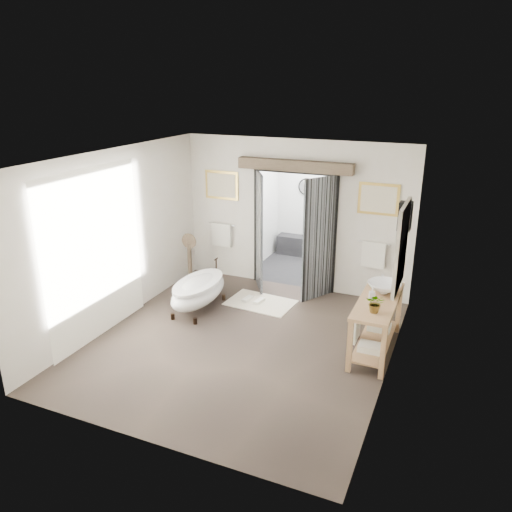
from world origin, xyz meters
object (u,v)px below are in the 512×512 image
object	(u,v)px
vanity	(375,320)
rug	(261,303)
basin	(384,288)
clawfoot_tub	(199,291)

from	to	relation	value
vanity	rug	world-z (taller)	vanity
vanity	rug	bearing A→B (deg)	158.30
basin	vanity	bearing A→B (deg)	-107.31
rug	basin	bearing A→B (deg)	-15.09
vanity	rug	distance (m)	2.45
clawfoot_tub	vanity	bearing A→B (deg)	-3.91
rug	basin	xyz separation A→B (m)	(2.29, -0.62, 0.93)
rug	basin	size ratio (longest dim) A/B	2.36
vanity	rug	xyz separation A→B (m)	(-2.23, 0.89, -0.50)
basin	clawfoot_tub	bearing A→B (deg)	175.60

